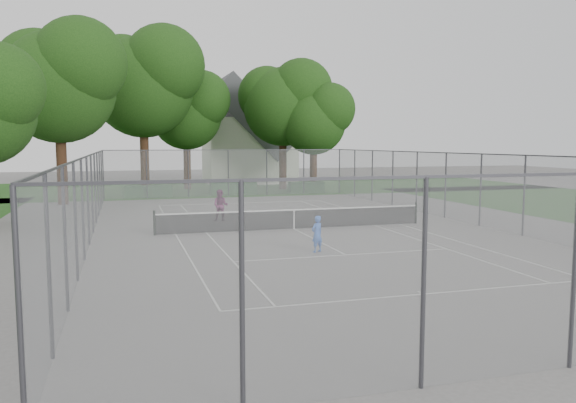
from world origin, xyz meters
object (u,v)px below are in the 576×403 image
object	(u,v)px
girl_player	(317,234)
woman_player	(221,206)
house	(249,140)
tennis_net	(294,218)

from	to	relation	value
girl_player	woman_player	distance (m)	9.36
house	woman_player	bearing A→B (deg)	-105.41
woman_player	girl_player	bearing A→B (deg)	-53.97
tennis_net	house	bearing A→B (deg)	81.48
house	tennis_net	bearing A→B (deg)	-98.52
tennis_net	girl_player	distance (m)	5.62
girl_player	woman_player	xyz separation A→B (m)	(-2.06, 9.13, 0.14)
tennis_net	girl_player	xyz separation A→B (m)	(-0.81, -5.55, 0.17)
tennis_net	house	xyz separation A→B (m)	(4.58, 30.57, 3.79)
tennis_net	girl_player	size ratio (longest dim) A/B	9.48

